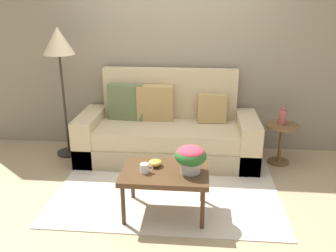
{
  "coord_description": "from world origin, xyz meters",
  "views": [
    {
      "loc": [
        0.32,
        -3.5,
        2.0
      ],
      "look_at": [
        -0.01,
        0.17,
        0.69
      ],
      "focal_mm": 38.13,
      "sensor_mm": 36.0,
      "label": 1
    }
  ],
  "objects_px": {
    "potted_plant": "(191,157)",
    "snack_bowl": "(155,163)",
    "coffee_table": "(165,175)",
    "couch": "(167,133)",
    "floor_lamp": "(59,49)",
    "side_table": "(281,136)",
    "coffee_mug": "(145,168)",
    "table_vase": "(282,117)"
  },
  "relations": [
    {
      "from": "coffee_mug",
      "to": "side_table",
      "type": "bearing_deg",
      "value": 40.87
    },
    {
      "from": "potted_plant",
      "to": "coffee_table",
      "type": "bearing_deg",
      "value": 178.29
    },
    {
      "from": "coffee_table",
      "to": "coffee_mug",
      "type": "distance_m",
      "value": 0.22
    },
    {
      "from": "couch",
      "to": "side_table",
      "type": "distance_m",
      "value": 1.46
    },
    {
      "from": "coffee_mug",
      "to": "table_vase",
      "type": "distance_m",
      "value": 2.05
    },
    {
      "from": "floor_lamp",
      "to": "side_table",
      "type": "bearing_deg",
      "value": -0.78
    },
    {
      "from": "coffee_table",
      "to": "table_vase",
      "type": "relative_size",
      "value": 3.4
    },
    {
      "from": "floor_lamp",
      "to": "coffee_table",
      "type": "bearing_deg",
      "value": -42.17
    },
    {
      "from": "coffee_table",
      "to": "coffee_mug",
      "type": "relative_size",
      "value": 6.68
    },
    {
      "from": "side_table",
      "to": "potted_plant",
      "type": "distance_m",
      "value": 1.73
    },
    {
      "from": "coffee_table",
      "to": "potted_plant",
      "type": "height_order",
      "value": "potted_plant"
    },
    {
      "from": "couch",
      "to": "floor_lamp",
      "type": "height_order",
      "value": "floor_lamp"
    },
    {
      "from": "side_table",
      "to": "snack_bowl",
      "type": "xyz_separation_m",
      "value": [
        -1.46,
        -1.19,
        0.14
      ]
    },
    {
      "from": "couch",
      "to": "coffee_table",
      "type": "bearing_deg",
      "value": -85.85
    },
    {
      "from": "couch",
      "to": "table_vase",
      "type": "height_order",
      "value": "couch"
    },
    {
      "from": "couch",
      "to": "potted_plant",
      "type": "relative_size",
      "value": 7.69
    },
    {
      "from": "potted_plant",
      "to": "snack_bowl",
      "type": "xyz_separation_m",
      "value": [
        -0.35,
        0.1,
        -0.12
      ]
    },
    {
      "from": "snack_bowl",
      "to": "couch",
      "type": "bearing_deg",
      "value": 89.63
    },
    {
      "from": "side_table",
      "to": "coffee_mug",
      "type": "xyz_separation_m",
      "value": [
        -1.55,
        -1.34,
        0.14
      ]
    },
    {
      "from": "coffee_table",
      "to": "floor_lamp",
      "type": "relative_size",
      "value": 0.49
    },
    {
      "from": "potted_plant",
      "to": "side_table",
      "type": "bearing_deg",
      "value": 49.05
    },
    {
      "from": "potted_plant",
      "to": "couch",
      "type": "bearing_deg",
      "value": 104.26
    },
    {
      "from": "side_table",
      "to": "potted_plant",
      "type": "xyz_separation_m",
      "value": [
        -1.12,
        -1.29,
        0.26
      ]
    },
    {
      "from": "coffee_mug",
      "to": "snack_bowl",
      "type": "xyz_separation_m",
      "value": [
        0.08,
        0.15,
        -0.01
      ]
    },
    {
      "from": "couch",
      "to": "floor_lamp",
      "type": "distance_m",
      "value": 1.74
    },
    {
      "from": "side_table",
      "to": "coffee_mug",
      "type": "bearing_deg",
      "value": -139.13
    },
    {
      "from": "couch",
      "to": "side_table",
      "type": "height_order",
      "value": "couch"
    },
    {
      "from": "side_table",
      "to": "snack_bowl",
      "type": "distance_m",
      "value": 1.89
    },
    {
      "from": "side_table",
      "to": "couch",
      "type": "bearing_deg",
      "value": 178.2
    },
    {
      "from": "coffee_table",
      "to": "couch",
      "type": "bearing_deg",
      "value": 94.15
    },
    {
      "from": "coffee_mug",
      "to": "coffee_table",
      "type": "bearing_deg",
      "value": 16.91
    },
    {
      "from": "potted_plant",
      "to": "snack_bowl",
      "type": "height_order",
      "value": "potted_plant"
    },
    {
      "from": "floor_lamp",
      "to": "coffee_mug",
      "type": "height_order",
      "value": "floor_lamp"
    },
    {
      "from": "couch",
      "to": "side_table",
      "type": "relative_size",
      "value": 4.36
    },
    {
      "from": "couch",
      "to": "potted_plant",
      "type": "bearing_deg",
      "value": -75.74
    },
    {
      "from": "couch",
      "to": "coffee_table",
      "type": "distance_m",
      "value": 1.33
    },
    {
      "from": "floor_lamp",
      "to": "snack_bowl",
      "type": "distance_m",
      "value": 2.05
    },
    {
      "from": "potted_plant",
      "to": "coffee_mug",
      "type": "distance_m",
      "value": 0.45
    },
    {
      "from": "floor_lamp",
      "to": "snack_bowl",
      "type": "xyz_separation_m",
      "value": [
        1.35,
        -1.23,
        -0.93
      ]
    },
    {
      "from": "couch",
      "to": "coffee_table",
      "type": "relative_size",
      "value": 2.75
    },
    {
      "from": "couch",
      "to": "floor_lamp",
      "type": "xyz_separation_m",
      "value": [
        -1.36,
        -0.01,
        1.08
      ]
    },
    {
      "from": "coffee_mug",
      "to": "snack_bowl",
      "type": "distance_m",
      "value": 0.17
    }
  ]
}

